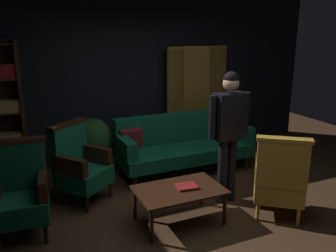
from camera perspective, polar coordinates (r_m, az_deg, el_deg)
name	(u,v)px	position (r m, az deg, el deg)	size (l,w,h in m)	color
ground_plane	(195,219)	(4.39, 4.40, -14.65)	(10.00, 10.00, 0.00)	#3D2819
back_wall	(129,77)	(6.11, -6.37, 7.86)	(7.20, 0.10, 2.80)	black
folding_screen	(197,97)	(6.50, 4.62, 4.65)	(1.29, 0.24, 1.90)	olive
velvet_couch	(183,143)	(5.62, 2.42, -2.68)	(2.12, 0.78, 0.88)	black
coffee_table	(179,193)	(4.15, 1.82, -10.67)	(1.00, 0.64, 0.42)	black
armchair_gilt_accent	(279,178)	(4.42, 17.52, -8.04)	(0.81, 0.81, 1.04)	#B78E33
armchair_wing_left	(80,165)	(4.75, -14.06, -6.09)	(0.81, 0.81, 1.04)	black
armchair_wing_right	(21,192)	(4.21, -22.66, -9.76)	(0.64, 0.63, 1.04)	black
standing_figure	(229,126)	(4.48, 9.79, 0.03)	(0.59, 0.24, 1.70)	black
potted_plant	(93,142)	(5.55, -11.93, -2.57)	(0.59, 0.59, 0.89)	brown
book_red_leather	(187,186)	(4.15, 3.06, -9.71)	(0.24, 0.19, 0.03)	maroon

